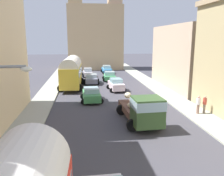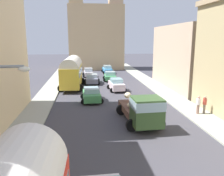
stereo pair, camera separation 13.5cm
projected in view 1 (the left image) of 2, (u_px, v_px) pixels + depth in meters
The scene contains 15 objects.
ground_plane at pixel (108, 96), 28.11m from camera, with size 154.00×154.00×0.00m, color #3F3D45.
sidewalk_left at pixel (45, 97), 27.22m from camera, with size 2.50×70.00×0.14m, color #9D9F93.
sidewalk_right at pixel (166, 94), 28.96m from camera, with size 2.50×70.00×0.14m, color #A9AA9A.
building_right_2 at pixel (183, 57), 32.01m from camera, with size 4.37×13.77×8.44m.
distant_church at pixel (95, 32), 51.11m from camera, with size 11.68×6.28×22.30m.
parked_bus_1 at pixel (71, 71), 32.08m from camera, with size 3.49×8.26×4.27m.
cargo_truck_0 at pixel (142, 109), 18.31m from camera, with size 3.19×6.62×2.53m.
car_0 at pixel (116, 85), 30.76m from camera, with size 2.31×3.77×1.61m.
car_1 at pixel (110, 76), 38.09m from camera, with size 2.45×3.85×1.49m.
car_2 at pixel (107, 69), 46.33m from camera, with size 2.23×4.36×1.52m.
car_4 at pixel (91, 94), 25.50m from camera, with size 2.45×3.89×1.49m.
car_5 at pixel (92, 79), 35.66m from camera, with size 2.45×4.14×1.45m.
car_6 at pixel (88, 72), 42.11m from camera, with size 2.18×3.90×1.55m.
pedestrian_0 at pixel (198, 104), 20.85m from camera, with size 0.46×0.46×1.77m.
pedestrian_2 at pixel (205, 104), 20.91m from camera, with size 0.41×0.41×1.76m.
Camera 1 is at (-2.83, -0.17, 6.70)m, focal length 37.83 mm.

